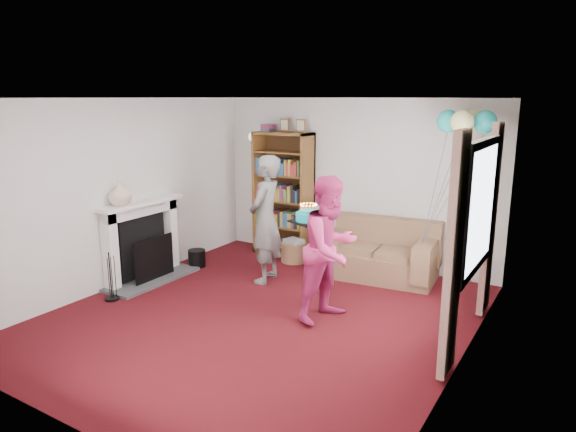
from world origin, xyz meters
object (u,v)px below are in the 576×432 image
Objects in this scene: bookcase at (284,195)px; person_striped at (266,219)px; person_magenta at (331,249)px; sofa at (381,255)px; birthday_cake at (308,217)px.

person_striped is at bearing -68.88° from bookcase.
person_magenta is at bearing -46.63° from bookcase.
bookcase is 1.31× the size of person_magenta.
person_magenta is at bearing -94.76° from sofa.
birthday_cake is at bearing 82.97° from person_magenta.
person_magenta is at bearing -21.39° from birthday_cake.
bookcase reaches higher than person_magenta.
bookcase is at bearing 57.73° from person_magenta.
bookcase is 1.24× the size of person_striped.
bookcase reaches higher than person_striped.
bookcase is at bearing 129.06° from birthday_cake.
bookcase is 1.36m from person_striped.
birthday_cake is (1.44, -1.78, 0.16)m from bookcase.
bookcase reaches higher than birthday_cake.
sofa is at bearing 77.33° from birthday_cake.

